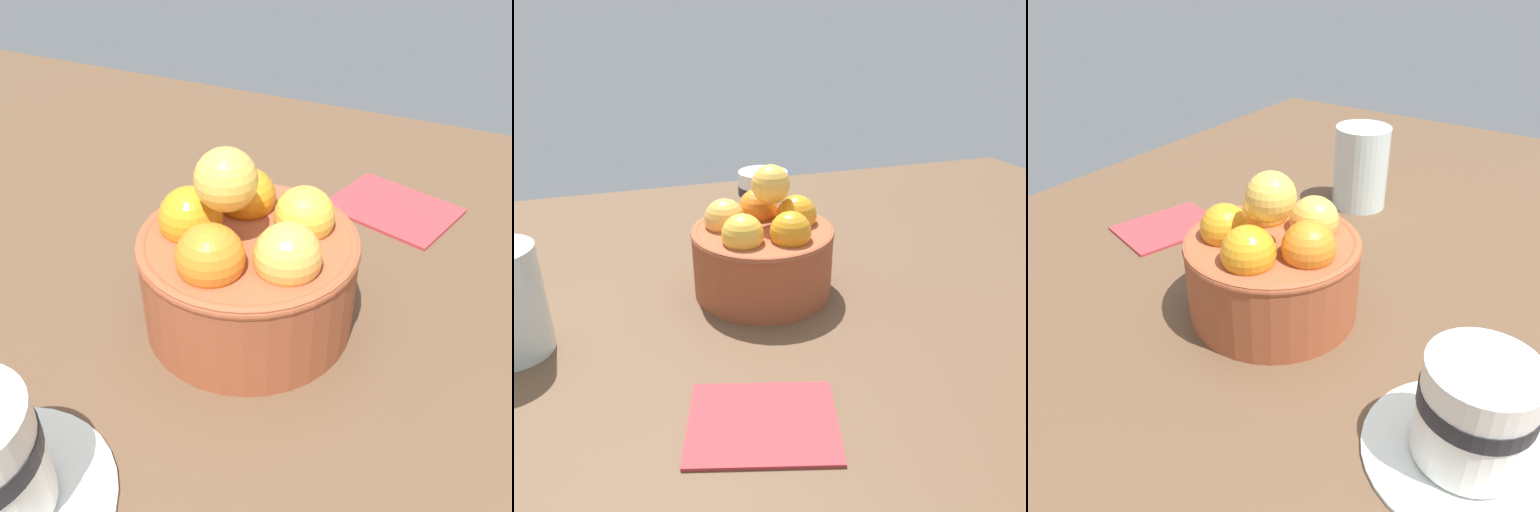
{
  "view_description": "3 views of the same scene",
  "coord_description": "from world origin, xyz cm",
  "views": [
    {
      "loc": [
        -14.26,
        30.05,
        30.58
      ],
      "look_at": [
        -0.22,
        -0.83,
        5.44
      ],
      "focal_mm": 41.08,
      "sensor_mm": 36.0,
      "label": 1
    },
    {
      "loc": [
        -14.51,
        -46.97,
        27.58
      ],
      "look_at": [
        0.94,
        0.23,
        3.96
      ],
      "focal_mm": 34.2,
      "sensor_mm": 36.0,
      "label": 2
    },
    {
      "loc": [
        32.18,
        23.0,
        29.32
      ],
      "look_at": [
        -0.63,
        0.79,
        5.78
      ],
      "focal_mm": 36.44,
      "sensor_mm": 36.0,
      "label": 3
    }
  ],
  "objects": [
    {
      "name": "terracotta_bowl",
      "position": [
        0.05,
        0.05,
        5.12
      ],
      "size": [
        15.69,
        15.69,
        14.29
      ],
      "color": "#9E4C2D",
      "rests_on": "ground_plane"
    },
    {
      "name": "ground_plane",
      "position": [
        0.0,
        0.0,
        -1.93
      ],
      "size": [
        136.81,
        85.57,
        3.87
      ],
      "primitive_type": "cube",
      "color": "brown"
    },
    {
      "name": "folded_napkin",
      "position": [
        -6.27,
        -20.06,
        0.3
      ],
      "size": [
        13.39,
        11.52,
        0.6
      ],
      "primitive_type": "cube",
      "rotation": [
        0.0,
        0.0,
        -0.29
      ],
      "color": "#B23338",
      "rests_on": "ground_plane"
    },
    {
      "name": "coffee_cup",
      "position": [
        6.3,
        20.02,
        3.66
      ],
      "size": [
        13.73,
        13.73,
        8.03
      ],
      "color": "white",
      "rests_on": "ground_plane"
    }
  ]
}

